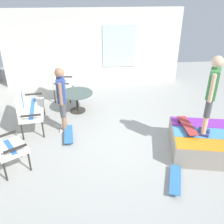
# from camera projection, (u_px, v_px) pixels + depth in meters

# --- Properties ---
(ground_plane) EXTENTS (12.00, 12.00, 0.10)m
(ground_plane) POSITION_uv_depth(u_px,v_px,m) (119.00, 145.00, 5.89)
(ground_plane) COLOR #A8A8A3
(house_facade) EXTENTS (0.23, 6.00, 2.56)m
(house_facade) POSITION_uv_depth(u_px,v_px,m) (93.00, 48.00, 8.55)
(house_facade) COLOR white
(house_facade) RESTS_ON ground_plane
(skate_ramp) EXTENTS (1.66, 2.22, 0.48)m
(skate_ramp) POSITION_uv_depth(u_px,v_px,m) (205.00, 142.00, 5.50)
(skate_ramp) COLOR gray
(skate_ramp) RESTS_ON ground_plane
(patio_bench) EXTENTS (1.31, 0.70, 1.02)m
(patio_bench) POSITION_uv_depth(u_px,v_px,m) (27.00, 105.00, 6.24)
(patio_bench) COLOR #2D2823
(patio_bench) RESTS_ON ground_plane
(patio_chair_near_house) EXTENTS (0.68, 0.62, 1.02)m
(patio_chair_near_house) POSITION_uv_depth(u_px,v_px,m) (59.00, 81.00, 7.70)
(patio_chair_near_house) COLOR #2D2823
(patio_chair_near_house) RESTS_ON ground_plane
(patio_chair_by_wall) EXTENTS (0.82, 0.80, 1.02)m
(patio_chair_by_wall) POSITION_uv_depth(u_px,v_px,m) (3.00, 145.00, 4.77)
(patio_chair_by_wall) COLOR #2D2823
(patio_chair_by_wall) RESTS_ON ground_plane
(patio_table) EXTENTS (0.90, 0.90, 0.57)m
(patio_table) POSITION_uv_depth(u_px,v_px,m) (77.00, 98.00, 7.10)
(patio_table) COLOR #2D2823
(patio_table) RESTS_ON ground_plane
(person_watching) EXTENTS (0.48, 0.24, 1.63)m
(person_watching) POSITION_uv_depth(u_px,v_px,m) (62.00, 96.00, 5.94)
(person_watching) COLOR silver
(person_watching) RESTS_ON ground_plane
(person_skater) EXTENTS (0.43, 0.35, 1.68)m
(person_skater) POSITION_uv_depth(u_px,v_px,m) (212.00, 91.00, 4.90)
(person_skater) COLOR navy
(person_skater) RESTS_ON skate_ramp
(skateboard_by_bench) EXTENTS (0.81, 0.27, 0.10)m
(skateboard_by_bench) POSITION_uv_depth(u_px,v_px,m) (69.00, 134.00, 6.06)
(skateboard_by_bench) COLOR #3372B2
(skateboard_by_bench) RESTS_ON ground_plane
(skateboard_spare) EXTENTS (0.82, 0.45, 0.10)m
(skateboard_spare) POSITION_uv_depth(u_px,v_px,m) (175.00, 180.00, 4.71)
(skateboard_spare) COLOR #3372B2
(skateboard_spare) RESTS_ON ground_plane
(skateboard_on_ramp) EXTENTS (0.80, 0.21, 0.10)m
(skateboard_on_ramp) POSITION_uv_depth(u_px,v_px,m) (187.00, 126.00, 5.48)
(skateboard_on_ramp) COLOR #B23838
(skateboard_on_ramp) RESTS_ON skate_ramp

